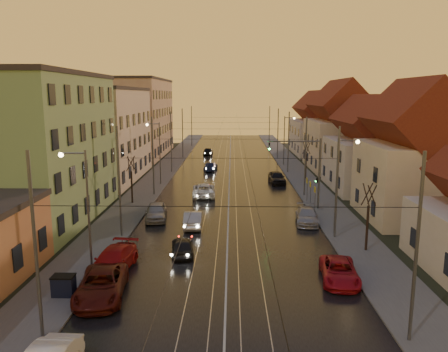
# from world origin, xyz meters

# --- Properties ---
(ground) EXTENTS (160.00, 160.00, 0.00)m
(ground) POSITION_xyz_m (0.00, 0.00, 0.00)
(ground) COLOR black
(ground) RESTS_ON ground
(road) EXTENTS (16.00, 120.00, 0.04)m
(road) POSITION_xyz_m (0.00, 40.00, 0.02)
(road) COLOR black
(road) RESTS_ON ground
(sidewalk_left) EXTENTS (4.00, 120.00, 0.15)m
(sidewalk_left) POSITION_xyz_m (-10.00, 40.00, 0.07)
(sidewalk_left) COLOR #4C4C4C
(sidewalk_left) RESTS_ON ground
(sidewalk_right) EXTENTS (4.00, 120.00, 0.15)m
(sidewalk_right) POSITION_xyz_m (10.00, 40.00, 0.07)
(sidewalk_right) COLOR #4C4C4C
(sidewalk_right) RESTS_ON ground
(tram_rail_0) EXTENTS (0.06, 120.00, 0.03)m
(tram_rail_0) POSITION_xyz_m (-2.20, 40.00, 0.06)
(tram_rail_0) COLOR gray
(tram_rail_0) RESTS_ON road
(tram_rail_1) EXTENTS (0.06, 120.00, 0.03)m
(tram_rail_1) POSITION_xyz_m (-0.77, 40.00, 0.06)
(tram_rail_1) COLOR gray
(tram_rail_1) RESTS_ON road
(tram_rail_2) EXTENTS (0.06, 120.00, 0.03)m
(tram_rail_2) POSITION_xyz_m (0.77, 40.00, 0.06)
(tram_rail_2) COLOR gray
(tram_rail_2) RESTS_ON road
(tram_rail_3) EXTENTS (0.06, 120.00, 0.03)m
(tram_rail_3) POSITION_xyz_m (2.20, 40.00, 0.06)
(tram_rail_3) COLOR gray
(tram_rail_3) RESTS_ON road
(apartment_left_1) EXTENTS (10.00, 18.00, 13.00)m
(apartment_left_1) POSITION_xyz_m (-17.50, 14.00, 6.50)
(apartment_left_1) COLOR #769A62
(apartment_left_1) RESTS_ON ground
(apartment_left_2) EXTENTS (10.00, 20.00, 12.00)m
(apartment_left_2) POSITION_xyz_m (-17.50, 34.00, 6.00)
(apartment_left_2) COLOR beige
(apartment_left_2) RESTS_ON ground
(apartment_left_3) EXTENTS (10.00, 24.00, 14.00)m
(apartment_left_3) POSITION_xyz_m (-17.50, 58.00, 7.00)
(apartment_left_3) COLOR tan
(apartment_left_3) RESTS_ON ground
(house_right_1) EXTENTS (8.67, 10.20, 10.80)m
(house_right_1) POSITION_xyz_m (17.00, 15.00, 5.45)
(house_right_1) COLOR beige
(house_right_1) RESTS_ON ground
(house_right_2) EXTENTS (9.18, 12.24, 9.20)m
(house_right_2) POSITION_xyz_m (17.00, 28.00, 4.64)
(house_right_2) COLOR beige
(house_right_2) RESTS_ON ground
(house_right_3) EXTENTS (9.18, 14.28, 11.50)m
(house_right_3) POSITION_xyz_m (17.00, 43.00, 5.80)
(house_right_3) COLOR beige
(house_right_3) RESTS_ON ground
(house_right_4) EXTENTS (9.18, 16.32, 10.00)m
(house_right_4) POSITION_xyz_m (17.00, 61.00, 5.05)
(house_right_4) COLOR beige
(house_right_4) RESTS_ON ground
(catenary_pole_l_0) EXTENTS (0.16, 0.16, 9.00)m
(catenary_pole_l_0) POSITION_xyz_m (-8.60, -6.00, 4.50)
(catenary_pole_l_0) COLOR #595B60
(catenary_pole_l_0) RESTS_ON ground
(catenary_pole_r_0) EXTENTS (0.16, 0.16, 9.00)m
(catenary_pole_r_0) POSITION_xyz_m (8.60, -6.00, 4.50)
(catenary_pole_r_0) COLOR #595B60
(catenary_pole_r_0) RESTS_ON ground
(catenary_pole_l_1) EXTENTS (0.16, 0.16, 9.00)m
(catenary_pole_l_1) POSITION_xyz_m (-8.60, 9.00, 4.50)
(catenary_pole_l_1) COLOR #595B60
(catenary_pole_l_1) RESTS_ON ground
(catenary_pole_r_1) EXTENTS (0.16, 0.16, 9.00)m
(catenary_pole_r_1) POSITION_xyz_m (8.60, 9.00, 4.50)
(catenary_pole_r_1) COLOR #595B60
(catenary_pole_r_1) RESTS_ON ground
(catenary_pole_l_2) EXTENTS (0.16, 0.16, 9.00)m
(catenary_pole_l_2) POSITION_xyz_m (-8.60, 24.00, 4.50)
(catenary_pole_l_2) COLOR #595B60
(catenary_pole_l_2) RESTS_ON ground
(catenary_pole_r_2) EXTENTS (0.16, 0.16, 9.00)m
(catenary_pole_r_2) POSITION_xyz_m (8.60, 24.00, 4.50)
(catenary_pole_r_2) COLOR #595B60
(catenary_pole_r_2) RESTS_ON ground
(catenary_pole_l_3) EXTENTS (0.16, 0.16, 9.00)m
(catenary_pole_l_3) POSITION_xyz_m (-8.60, 39.00, 4.50)
(catenary_pole_l_3) COLOR #595B60
(catenary_pole_l_3) RESTS_ON ground
(catenary_pole_r_3) EXTENTS (0.16, 0.16, 9.00)m
(catenary_pole_r_3) POSITION_xyz_m (8.60, 39.00, 4.50)
(catenary_pole_r_3) COLOR #595B60
(catenary_pole_r_3) RESTS_ON ground
(catenary_pole_l_4) EXTENTS (0.16, 0.16, 9.00)m
(catenary_pole_l_4) POSITION_xyz_m (-8.60, 54.00, 4.50)
(catenary_pole_l_4) COLOR #595B60
(catenary_pole_l_4) RESTS_ON ground
(catenary_pole_r_4) EXTENTS (0.16, 0.16, 9.00)m
(catenary_pole_r_4) POSITION_xyz_m (8.60, 54.00, 4.50)
(catenary_pole_r_4) COLOR #595B60
(catenary_pole_r_4) RESTS_ON ground
(catenary_pole_l_5) EXTENTS (0.16, 0.16, 9.00)m
(catenary_pole_l_5) POSITION_xyz_m (-8.60, 72.00, 4.50)
(catenary_pole_l_5) COLOR #595B60
(catenary_pole_l_5) RESTS_ON ground
(catenary_pole_r_5) EXTENTS (0.16, 0.16, 9.00)m
(catenary_pole_r_5) POSITION_xyz_m (8.60, 72.00, 4.50)
(catenary_pole_r_5) COLOR #595B60
(catenary_pole_r_5) RESTS_ON ground
(street_lamp_0) EXTENTS (1.75, 0.32, 8.00)m
(street_lamp_0) POSITION_xyz_m (-9.10, 2.00, 4.89)
(street_lamp_0) COLOR #595B60
(street_lamp_0) RESTS_ON ground
(street_lamp_1) EXTENTS (1.75, 0.32, 8.00)m
(street_lamp_1) POSITION_xyz_m (9.10, 10.00, 4.89)
(street_lamp_1) COLOR #595B60
(street_lamp_1) RESTS_ON ground
(street_lamp_2) EXTENTS (1.75, 0.32, 8.00)m
(street_lamp_2) POSITION_xyz_m (-9.10, 30.00, 4.89)
(street_lamp_2) COLOR #595B60
(street_lamp_2) RESTS_ON ground
(street_lamp_3) EXTENTS (1.75, 0.32, 8.00)m
(street_lamp_3) POSITION_xyz_m (9.10, 46.00, 4.89)
(street_lamp_3) COLOR #595B60
(street_lamp_3) RESTS_ON ground
(traffic_light_mast) EXTENTS (5.30, 0.32, 7.20)m
(traffic_light_mast) POSITION_xyz_m (7.99, 18.00, 4.60)
(traffic_light_mast) COLOR #595B60
(traffic_light_mast) RESTS_ON ground
(bare_tree_0) EXTENTS (1.09, 1.09, 5.11)m
(bare_tree_0) POSITION_xyz_m (-10.20, 20.00, 2.49)
(bare_tree_0) COLOR black
(bare_tree_0) RESTS_ON ground
(bare_tree_1) EXTENTS (1.09, 1.09, 5.11)m
(bare_tree_1) POSITION_xyz_m (10.20, 6.00, 2.49)
(bare_tree_1) COLOR black
(bare_tree_1) RESTS_ON ground
(bare_tree_2) EXTENTS (1.09, 1.09, 5.11)m
(bare_tree_2) POSITION_xyz_m (10.40, 34.00, 2.49)
(bare_tree_2) COLOR black
(bare_tree_2) RESTS_ON ground
(driving_car_0) EXTENTS (2.00, 4.01, 1.31)m
(driving_car_0) POSITION_xyz_m (-3.21, 5.19, 0.66)
(driving_car_0) COLOR black
(driving_car_0) RESTS_ON ground
(driving_car_1) EXTENTS (1.71, 4.45, 1.44)m
(driving_car_1) POSITION_xyz_m (-3.04, 11.95, 0.72)
(driving_car_1) COLOR #AFB0B5
(driving_car_1) RESTS_ON ground
(driving_car_2) EXTENTS (2.81, 5.49, 1.49)m
(driving_car_2) POSITION_xyz_m (-2.87, 23.62, 0.74)
(driving_car_2) COLOR white
(driving_car_2) RESTS_ON ground
(driving_car_3) EXTENTS (2.10, 4.65, 1.32)m
(driving_car_3) POSITION_xyz_m (-2.92, 40.88, 0.66)
(driving_car_3) COLOR #182249
(driving_car_3) RESTS_ON ground
(driving_car_4) EXTENTS (1.79, 4.40, 1.50)m
(driving_car_4) POSITION_xyz_m (-4.21, 58.04, 0.75)
(driving_car_4) COLOR black
(driving_car_4) RESTS_ON ground
(parked_left_1) EXTENTS (3.16, 5.75, 1.53)m
(parked_left_1) POSITION_xyz_m (-7.06, -1.67, 0.76)
(parked_left_1) COLOR #4D130D
(parked_left_1) RESTS_ON ground
(parked_left_2) EXTENTS (2.65, 5.38, 1.51)m
(parked_left_2) POSITION_xyz_m (-7.39, 2.07, 0.75)
(parked_left_2) COLOR #9F0F11
(parked_left_2) RESTS_ON ground
(parked_left_3) EXTENTS (2.39, 4.79, 1.57)m
(parked_left_3) POSITION_xyz_m (-6.65, 14.11, 0.78)
(parked_left_3) COLOR #9E9FA3
(parked_left_3) RESTS_ON ground
(parked_right_0) EXTENTS (2.63, 4.84, 1.29)m
(parked_right_0) POSITION_xyz_m (6.98, 0.80, 0.64)
(parked_right_0) COLOR #AB111E
(parked_right_0) RESTS_ON ground
(parked_right_1) EXTENTS (2.38, 4.87, 1.36)m
(parked_right_1) POSITION_xyz_m (7.09, 13.29, 0.68)
(parked_right_1) COLOR #A4A5AA
(parked_right_1) RESTS_ON ground
(parked_right_2) EXTENTS (2.21, 4.76, 1.58)m
(parked_right_2) POSITION_xyz_m (6.20, 31.23, 0.79)
(parked_right_2) COLOR black
(parked_right_2) RESTS_ON ground
(dumpster) EXTENTS (1.20, 0.80, 1.10)m
(dumpster) POSITION_xyz_m (-9.20, -1.72, 0.70)
(dumpster) COLOR black
(dumpster) RESTS_ON sidewalk_left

